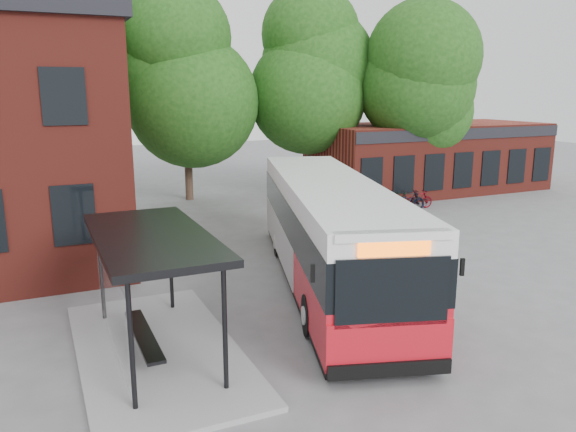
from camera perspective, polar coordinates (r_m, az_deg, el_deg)
name	(u,v)px	position (r m, az deg, el deg)	size (l,w,h in m)	color
ground	(311,308)	(15.99, 2.35, -9.28)	(100.00, 100.00, 0.00)	slate
shop_row	(429,157)	(35.05, 14.12, 5.82)	(14.00, 6.20, 4.00)	maroon
bus_shelter	(155,294)	(13.22, -13.40, -7.72)	(3.60, 7.00, 2.90)	black
bike_rail	(386,207)	(28.78, 9.90, 0.92)	(5.20, 0.10, 0.38)	black
tree_0	(45,100)	(29.22, -23.48, 10.75)	(7.92, 7.92, 11.00)	#194312
tree_1	(186,104)	(31.19, -10.32, 11.09)	(7.92, 7.92, 10.40)	#194312
tree_2	(311,98)	(32.71, 2.33, 11.87)	(7.92, 7.92, 11.00)	#194312
tree_3	(425,115)	(32.04, 13.77, 9.97)	(7.04, 7.04, 9.28)	#194312
city_bus	(329,233)	(17.42, 4.14, -1.76)	(2.75, 12.91, 3.28)	red
bicycle_0	(345,208)	(27.20, 5.84, 0.84)	(0.55, 1.58, 0.83)	black
bicycle_1	(359,201)	(28.21, 7.26, 1.51)	(0.51, 1.81, 1.09)	#2B2B35
bicycle_2	(352,201)	(28.54, 6.48, 1.56)	(0.66, 1.89, 0.99)	black
bicycle_3	(379,197)	(29.62, 9.23, 1.91)	(0.48, 1.69, 1.02)	#464037
bicycle_4	(395,203)	(28.35, 10.77, 1.30)	(0.63, 1.81, 0.95)	#09311B
bicycle_5	(409,200)	(28.97, 12.18, 1.58)	(0.50, 1.76, 1.06)	black
bicycle_6	(408,201)	(29.25, 12.10, 1.51)	(0.58, 1.67, 0.88)	#041A3F
bicycle_7	(419,199)	(29.56, 13.12, 1.65)	(0.45, 1.58, 0.95)	#4A040E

